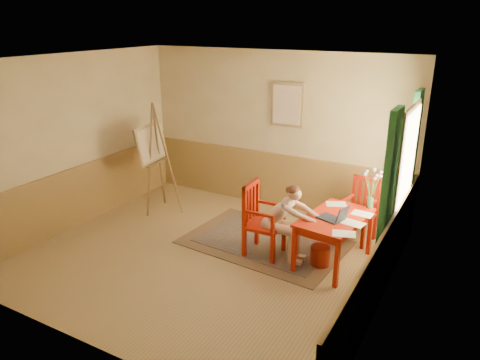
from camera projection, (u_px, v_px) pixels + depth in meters
The scene contains 14 objects.
room at pixel (205, 165), 6.26m from camera, with size 5.04×4.54×2.84m.
wainscot at pixel (234, 206), 7.21m from camera, with size 5.00×4.50×1.00m.
window at pixel (402, 174), 6.07m from camera, with size 0.12×2.01×2.20m.
wall_portrait at pixel (287, 105), 7.79m from camera, with size 0.60×0.05×0.76m.
rug at pixel (265, 242), 7.10m from camera, with size 2.52×1.79×0.02m.
table at pixel (335, 222), 6.31m from camera, with size 0.87×1.28×0.72m.
chair_left at pixel (261, 220), 6.60m from camera, with size 0.52×0.50×1.09m.
chair_back at pixel (360, 210), 7.05m from camera, with size 0.51×0.53×0.99m.
figure at pixel (284, 218), 6.44m from camera, with size 0.85×0.37×1.15m.
laptop at pixel (334, 217), 6.15m from camera, with size 0.44×0.34×0.24m.
papers at pixel (349, 218), 6.22m from camera, with size 0.76×1.20×0.00m.
vase at pixel (372, 190), 6.50m from camera, with size 0.26×0.29×0.58m.
wastebasket at pixel (320, 256), 6.41m from camera, with size 0.27×0.27×0.29m, color red.
easel at pixel (153, 148), 7.96m from camera, with size 0.71×0.88×1.96m.
Camera 1 is at (3.32, -4.98, 3.30)m, focal length 34.19 mm.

